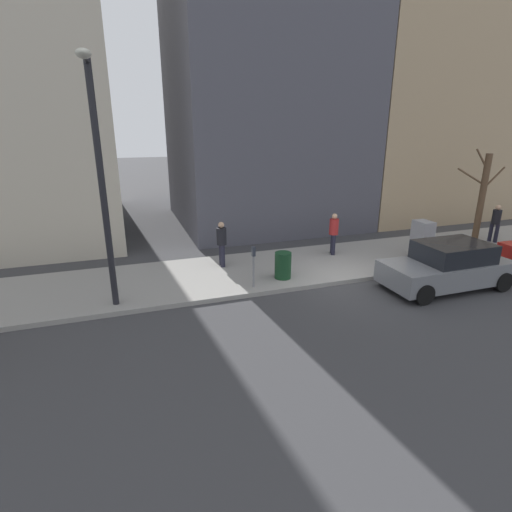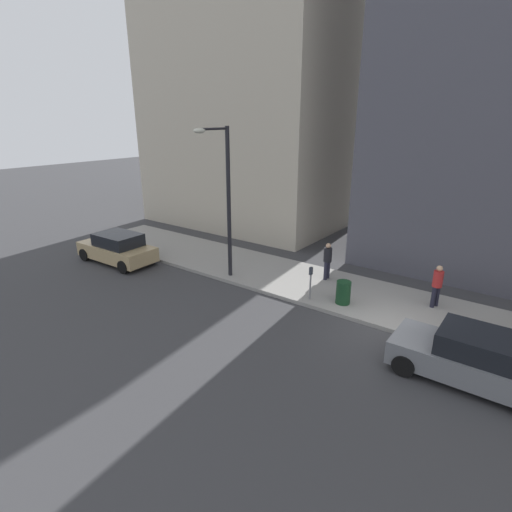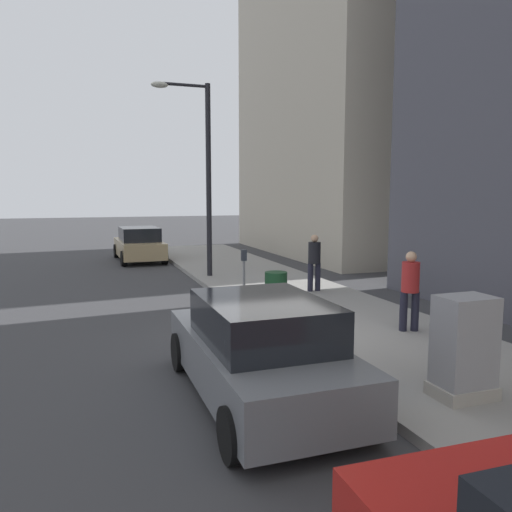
{
  "view_description": "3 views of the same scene",
  "coord_description": "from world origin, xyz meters",
  "px_view_note": "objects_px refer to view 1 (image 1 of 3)",
  "views": [
    {
      "loc": [
        -10.8,
        7.11,
        5.1
      ],
      "look_at": [
        0.7,
        3.16,
        1.1
      ],
      "focal_mm": 28.0,
      "sensor_mm": 36.0,
      "label": 1
    },
    {
      "loc": [
        -12.38,
        -3.54,
        6.97
      ],
      "look_at": [
        0.17,
        5.78,
        1.53
      ],
      "focal_mm": 28.0,
      "sensor_mm": 36.0,
      "label": 2
    },
    {
      "loc": [
        -3.63,
        -9.27,
        2.96
      ],
      "look_at": [
        0.06,
        1.25,
        1.59
      ],
      "focal_mm": 35.0,
      "sensor_mm": 36.0,
      "label": 3
    }
  ],
  "objects_px": {
    "parked_car_grey": "(448,266)",
    "streetlamp": "(100,170)",
    "bare_tree": "(482,196)",
    "trash_bin": "(283,265)",
    "utility_box": "(422,239)",
    "office_tower_left": "(417,58)",
    "pedestrian_midblock": "(334,231)",
    "pedestrian_far_corner": "(222,241)",
    "parking_meter": "(253,263)",
    "pedestrian_near_meter": "(496,221)"
  },
  "relations": [
    {
      "from": "streetlamp",
      "to": "pedestrian_midblock",
      "type": "xyz_separation_m",
      "value": [
        2.43,
        -8.32,
        -2.93
      ]
    },
    {
      "from": "utility_box",
      "to": "streetlamp",
      "type": "distance_m",
      "value": 11.91
    },
    {
      "from": "parking_meter",
      "to": "pedestrian_far_corner",
      "type": "distance_m",
      "value": 2.35
    },
    {
      "from": "office_tower_left",
      "to": "pedestrian_near_meter",
      "type": "bearing_deg",
      "value": 165.61
    },
    {
      "from": "bare_tree",
      "to": "trash_bin",
      "type": "xyz_separation_m",
      "value": [
        -1.71,
        10.23,
        -1.52
      ]
    },
    {
      "from": "utility_box",
      "to": "office_tower_left",
      "type": "relative_size",
      "value": 0.08
    },
    {
      "from": "parking_meter",
      "to": "parked_car_grey",
      "type": "bearing_deg",
      "value": -105.93
    },
    {
      "from": "parking_meter",
      "to": "bare_tree",
      "type": "xyz_separation_m",
      "value": [
        2.16,
        -11.43,
        1.15
      ]
    },
    {
      "from": "pedestrian_midblock",
      "to": "office_tower_left",
      "type": "relative_size",
      "value": 0.09
    },
    {
      "from": "utility_box",
      "to": "office_tower_left",
      "type": "xyz_separation_m",
      "value": [
        10.07,
        -6.92,
        8.16
      ]
    },
    {
      "from": "streetlamp",
      "to": "pedestrian_midblock",
      "type": "distance_m",
      "value": 9.15
    },
    {
      "from": "bare_tree",
      "to": "office_tower_left",
      "type": "relative_size",
      "value": 0.22
    },
    {
      "from": "parked_car_grey",
      "to": "streetlamp",
      "type": "relative_size",
      "value": 0.65
    },
    {
      "from": "bare_tree",
      "to": "office_tower_left",
      "type": "height_order",
      "value": "office_tower_left"
    },
    {
      "from": "utility_box",
      "to": "bare_tree",
      "type": "distance_m",
      "value": 4.56
    },
    {
      "from": "utility_box",
      "to": "pedestrian_midblock",
      "type": "bearing_deg",
      "value": 65.71
    },
    {
      "from": "parking_meter",
      "to": "pedestrian_far_corner",
      "type": "bearing_deg",
      "value": 10.89
    },
    {
      "from": "parking_meter",
      "to": "office_tower_left",
      "type": "relative_size",
      "value": 0.07
    },
    {
      "from": "pedestrian_far_corner",
      "to": "parked_car_grey",
      "type": "bearing_deg",
      "value": 58.51
    },
    {
      "from": "pedestrian_midblock",
      "to": "utility_box",
      "type": "bearing_deg",
      "value": 85.44
    },
    {
      "from": "parking_meter",
      "to": "utility_box",
      "type": "distance_m",
      "value": 7.3
    },
    {
      "from": "utility_box",
      "to": "office_tower_left",
      "type": "bearing_deg",
      "value": -34.5
    },
    {
      "from": "trash_bin",
      "to": "pedestrian_midblock",
      "type": "distance_m",
      "value": 3.47
    },
    {
      "from": "office_tower_left",
      "to": "pedestrian_far_corner",
      "type": "bearing_deg",
      "value": 120.53
    },
    {
      "from": "utility_box",
      "to": "pedestrian_far_corner",
      "type": "height_order",
      "value": "pedestrian_far_corner"
    },
    {
      "from": "streetlamp",
      "to": "parked_car_grey",
      "type": "bearing_deg",
      "value": -98.68
    },
    {
      "from": "bare_tree",
      "to": "trash_bin",
      "type": "height_order",
      "value": "bare_tree"
    },
    {
      "from": "pedestrian_far_corner",
      "to": "parking_meter",
      "type": "bearing_deg",
      "value": 11.18
    },
    {
      "from": "utility_box",
      "to": "streetlamp",
      "type": "xyz_separation_m",
      "value": [
        -1.02,
        11.44,
        3.17
      ]
    },
    {
      "from": "utility_box",
      "to": "pedestrian_near_meter",
      "type": "height_order",
      "value": "pedestrian_near_meter"
    },
    {
      "from": "bare_tree",
      "to": "pedestrian_midblock",
      "type": "relative_size",
      "value": 2.41
    },
    {
      "from": "parking_meter",
      "to": "utility_box",
      "type": "xyz_separation_m",
      "value": [
        0.85,
        -7.25,
        -0.13
      ]
    },
    {
      "from": "trash_bin",
      "to": "pedestrian_midblock",
      "type": "xyz_separation_m",
      "value": [
        1.81,
        -2.92,
        0.49
      ]
    },
    {
      "from": "pedestrian_midblock",
      "to": "pedestrian_far_corner",
      "type": "distance_m",
      "value": 4.57
    },
    {
      "from": "parked_car_grey",
      "to": "bare_tree",
      "type": "distance_m",
      "value": 6.76
    },
    {
      "from": "parking_meter",
      "to": "pedestrian_far_corner",
      "type": "relative_size",
      "value": 0.81
    },
    {
      "from": "bare_tree",
      "to": "trash_bin",
      "type": "bearing_deg",
      "value": 99.51
    },
    {
      "from": "utility_box",
      "to": "pedestrian_near_meter",
      "type": "relative_size",
      "value": 0.86
    },
    {
      "from": "parked_car_grey",
      "to": "utility_box",
      "type": "bearing_deg",
      "value": -24.33
    },
    {
      "from": "bare_tree",
      "to": "trash_bin",
      "type": "relative_size",
      "value": 4.45
    },
    {
      "from": "bare_tree",
      "to": "trash_bin",
      "type": "distance_m",
      "value": 10.48
    },
    {
      "from": "trash_bin",
      "to": "office_tower_left",
      "type": "bearing_deg",
      "value": -51.07
    },
    {
      "from": "utility_box",
      "to": "trash_bin",
      "type": "relative_size",
      "value": 1.59
    },
    {
      "from": "pedestrian_far_corner",
      "to": "office_tower_left",
      "type": "xyz_separation_m",
      "value": [
        8.62,
        -14.62,
        7.93
      ]
    },
    {
      "from": "utility_box",
      "to": "streetlamp",
      "type": "bearing_deg",
      "value": 95.08
    },
    {
      "from": "parked_car_grey",
      "to": "streetlamp",
      "type": "bearing_deg",
      "value": 81.35
    },
    {
      "from": "utility_box",
      "to": "pedestrian_far_corner",
      "type": "xyz_separation_m",
      "value": [
        1.46,
        7.69,
        0.24
      ]
    },
    {
      "from": "parked_car_grey",
      "to": "streetlamp",
      "type": "height_order",
      "value": "streetlamp"
    },
    {
      "from": "parked_car_grey",
      "to": "pedestrian_near_meter",
      "type": "height_order",
      "value": "pedestrian_near_meter"
    },
    {
      "from": "utility_box",
      "to": "trash_bin",
      "type": "distance_m",
      "value": 6.06
    }
  ]
}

